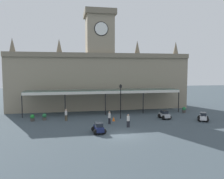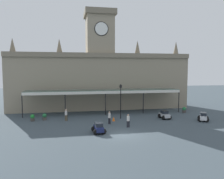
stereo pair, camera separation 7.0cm
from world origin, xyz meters
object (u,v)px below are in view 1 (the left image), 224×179
at_px(car_silver_sedan, 164,115).
at_px(traffic_cone, 114,119).
at_px(pedestrian_near_entrance, 66,114).
at_px(pedestrian_crossing_forecourt, 128,120).
at_px(planter_by_canopy, 44,117).
at_px(car_white_sedan, 203,117).
at_px(planter_forecourt_centre, 184,110).
at_px(pedestrian_beside_cars, 109,117).
at_px(victorian_lamppost, 121,97).
at_px(car_navy_sedan, 99,129).
at_px(planter_near_kerb, 32,118).

height_order(car_silver_sedan, traffic_cone, car_silver_sedan).
bearing_deg(car_silver_sedan, pedestrian_near_entrance, 174.77).
distance_m(pedestrian_crossing_forecourt, planter_by_canopy, 12.36).
xyz_separation_m(car_white_sedan, planter_forecourt_centre, (0.45, 6.27, -0.01)).
distance_m(pedestrian_beside_cars, planter_forecourt_centre, 14.80).
distance_m(pedestrian_near_entrance, planter_by_canopy, 3.22).
relative_size(car_white_sedan, planter_by_canopy, 2.34).
bearing_deg(traffic_cone, car_silver_sedan, 0.83).
bearing_deg(pedestrian_near_entrance, pedestrian_beside_cars, -27.77).
height_order(pedestrian_near_entrance, planter_forecourt_centre, pedestrian_near_entrance).
bearing_deg(victorian_lamppost, car_silver_sedan, -11.40).
height_order(car_silver_sedan, planter_by_canopy, car_silver_sedan).
height_order(car_navy_sedan, planter_by_canopy, car_navy_sedan).
distance_m(car_white_sedan, planter_by_canopy, 22.47).
xyz_separation_m(pedestrian_beside_cars, victorian_lamppost, (2.21, 2.96, 2.25)).
bearing_deg(planter_by_canopy, car_navy_sedan, -49.98).
bearing_deg(pedestrian_near_entrance, car_white_sedan, -11.09).
xyz_separation_m(pedestrian_near_entrance, victorian_lamppost, (7.87, -0.02, 2.25)).
bearing_deg(pedestrian_beside_cars, car_navy_sedan, -115.83).
bearing_deg(victorian_lamppost, pedestrian_near_entrance, 179.82).
height_order(pedestrian_crossing_forecourt, traffic_cone, pedestrian_crossing_forecourt).
bearing_deg(planter_near_kerb, pedestrian_beside_cars, -19.58).
bearing_deg(pedestrian_beside_cars, car_silver_sedan, 11.17).
xyz_separation_m(car_white_sedan, traffic_cone, (-12.38, 2.30, -0.20)).
xyz_separation_m(pedestrian_beside_cars, planter_by_canopy, (-8.71, 3.96, -0.42)).
height_order(car_navy_sedan, pedestrian_near_entrance, pedestrian_near_entrance).
bearing_deg(pedestrian_crossing_forecourt, victorian_lamppost, 87.47).
xyz_separation_m(pedestrian_crossing_forecourt, victorian_lamppost, (0.23, 5.19, 2.25)).
relative_size(car_silver_sedan, planter_by_canopy, 2.17).
height_order(pedestrian_near_entrance, victorian_lamppost, victorian_lamppost).
distance_m(car_white_sedan, planter_forecourt_centre, 6.28).
height_order(pedestrian_beside_cars, traffic_cone, pedestrian_beside_cars).
bearing_deg(victorian_lamppost, pedestrian_crossing_forecourt, -92.53).
xyz_separation_m(car_white_sedan, pedestrian_crossing_forecourt, (-11.29, -1.50, 0.41)).
bearing_deg(pedestrian_near_entrance, car_navy_sedan, -62.31).
height_order(victorian_lamppost, traffic_cone, victorian_lamppost).
distance_m(car_silver_sedan, planter_by_canopy, 17.39).
height_order(planter_near_kerb, planter_forecourt_centre, same).
bearing_deg(planter_by_canopy, planter_near_kerb, -169.23).
bearing_deg(car_silver_sedan, planter_forecourt_centre, 36.61).
distance_m(pedestrian_near_entrance, victorian_lamppost, 8.19).
bearing_deg(pedestrian_beside_cars, traffic_cone, 60.50).
height_order(planter_by_canopy, planter_near_kerb, same).
distance_m(victorian_lamppost, planter_near_kerb, 12.81).
height_order(car_navy_sedan, traffic_cone, car_navy_sedan).
xyz_separation_m(car_silver_sedan, traffic_cone, (-7.64, -0.11, -0.20)).
height_order(car_navy_sedan, planter_near_kerb, car_navy_sedan).
distance_m(pedestrian_near_entrance, pedestrian_beside_cars, 6.40).
bearing_deg(pedestrian_near_entrance, victorian_lamppost, -0.18).
bearing_deg(car_silver_sedan, pedestrian_crossing_forecourt, -149.13).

